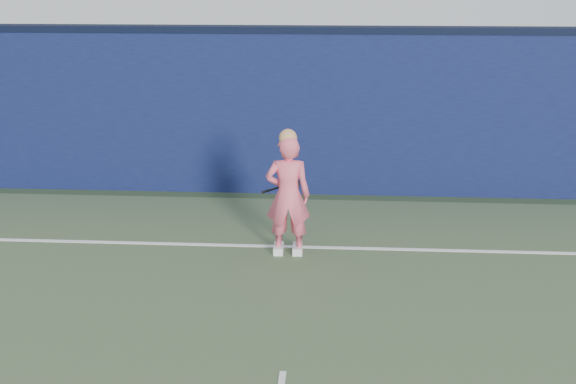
{
  "coord_description": "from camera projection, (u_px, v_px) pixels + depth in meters",
  "views": [
    {
      "loc": [
        0.41,
        -4.64,
        3.45
      ],
      "look_at": [
        -0.14,
        3.82,
        0.81
      ],
      "focal_mm": 45.0,
      "sensor_mm": 36.0,
      "label": 1
    }
  ],
  "objects": [
    {
      "name": "wall_cap",
      "position": [
        309.0,
        30.0,
        10.9
      ],
      "size": [
        24.0,
        0.42,
        0.1
      ],
      "primitive_type": "cube",
      "color": "black",
      "rests_on": "backstop_wall"
    },
    {
      "name": "player",
      "position": [
        288.0,
        195.0,
        8.89
      ],
      "size": [
        0.56,
        0.38,
        1.6
      ],
      "rotation": [
        0.0,
        0.0,
        3.17
      ],
      "color": "#F65F76",
      "rests_on": "ground"
    },
    {
      "name": "racket",
      "position": [
        288.0,
        185.0,
        9.33
      ],
      "size": [
        0.51,
        0.15,
        0.27
      ],
      "rotation": [
        0.0,
        0.0,
        0.06
      ],
      "color": "black",
      "rests_on": "ground"
    },
    {
      "name": "backstop_wall",
      "position": [
        308.0,
        114.0,
        11.29
      ],
      "size": [
        24.0,
        0.4,
        2.5
      ],
      "primitive_type": "cube",
      "color": "#0D143C",
      "rests_on": "ground"
    }
  ]
}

